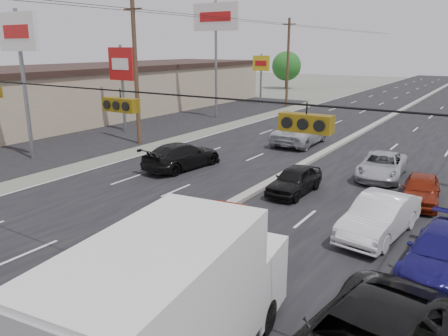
% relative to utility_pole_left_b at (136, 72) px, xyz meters
% --- Properties ---
extents(ground, '(200.00, 200.00, 0.00)m').
position_rel_utility_pole_left_b_xyz_m(ground, '(12.50, -15.00, -5.11)').
color(ground, '#606356').
rests_on(ground, ground).
extents(road_surface, '(20.00, 160.00, 0.02)m').
position_rel_utility_pole_left_b_xyz_m(road_surface, '(12.50, 15.00, -5.11)').
color(road_surface, black).
rests_on(road_surface, ground).
extents(center_median, '(0.50, 160.00, 0.20)m').
position_rel_utility_pole_left_b_xyz_m(center_median, '(12.50, 15.00, -5.01)').
color(center_median, gray).
rests_on(center_median, ground).
extents(strip_mall, '(12.00, 42.00, 4.60)m').
position_rel_utility_pole_left_b_xyz_m(strip_mall, '(-13.50, 10.00, -2.81)').
color(strip_mall, tan).
rests_on(strip_mall, ground).
extents(parking_lot, '(10.00, 42.00, 0.02)m').
position_rel_utility_pole_left_b_xyz_m(parking_lot, '(-4.50, 10.00, -5.11)').
color(parking_lot, black).
rests_on(parking_lot, ground).
extents(utility_pole_left_b, '(1.60, 0.30, 10.00)m').
position_rel_utility_pole_left_b_xyz_m(utility_pole_left_b, '(0.00, 0.00, 0.00)').
color(utility_pole_left_b, '#422D1E').
rests_on(utility_pole_left_b, ground).
extents(utility_pole_left_c, '(1.60, 0.30, 10.00)m').
position_rel_utility_pole_left_b_xyz_m(utility_pole_left_c, '(0.00, 25.00, 0.00)').
color(utility_pole_left_c, '#422D1E').
rests_on(utility_pole_left_c, ground).
extents(traffic_signals, '(25.00, 0.30, 0.54)m').
position_rel_utility_pole_left_b_xyz_m(traffic_signals, '(13.90, -15.00, 0.39)').
color(traffic_signals, black).
rests_on(traffic_signals, ground).
extents(pole_sign_near, '(3.50, 0.25, 9.00)m').
position_rel_utility_pole_left_b_xyz_m(pole_sign_near, '(-2.50, -7.00, 1.91)').
color(pole_sign_near, slate).
rests_on(pole_sign_near, ground).
extents(pole_sign_mid, '(2.60, 0.25, 7.00)m').
position_rel_utility_pole_left_b_xyz_m(pole_sign_mid, '(-4.50, 3.00, 0.01)').
color(pole_sign_mid, slate).
rests_on(pole_sign_mid, ground).
extents(pole_sign_billboard, '(5.00, 0.25, 11.00)m').
position_rel_utility_pole_left_b_xyz_m(pole_sign_billboard, '(-2.00, 13.00, 3.76)').
color(pole_sign_billboard, slate).
rests_on(pole_sign_billboard, ground).
extents(pole_sign_far, '(2.20, 0.25, 6.00)m').
position_rel_utility_pole_left_b_xyz_m(pole_sign_far, '(-3.50, 25.00, -0.70)').
color(pole_sign_far, slate).
rests_on(pole_sign_far, ground).
extents(tree_left_far, '(4.80, 4.80, 6.12)m').
position_rel_utility_pole_left_b_xyz_m(tree_left_far, '(-9.50, 45.00, -1.39)').
color(tree_left_far, '#382619').
rests_on(tree_left_far, ground).
extents(box_truck, '(3.28, 7.16, 3.51)m').
position_rel_utility_pole_left_b_xyz_m(box_truck, '(17.24, -16.94, -3.31)').
color(box_truck, black).
rests_on(box_truck, ground).
extents(tan_sedan, '(2.70, 6.02, 1.71)m').
position_rel_utility_pole_left_b_xyz_m(tan_sedan, '(13.90, -17.74, -4.25)').
color(tan_sedan, olive).
rests_on(tan_sedan, ground).
extents(red_sedan, '(1.87, 4.17, 1.33)m').
position_rel_utility_pole_left_b_xyz_m(red_sedan, '(13.90, -11.08, -4.44)').
color(red_sedan, '#B2230A').
rests_on(red_sedan, ground).
extents(queue_car_a, '(1.64, 3.89, 1.31)m').
position_rel_utility_pole_left_b_xyz_m(queue_car_a, '(14.14, -4.18, -4.45)').
color(queue_car_a, black).
rests_on(queue_car_a, ground).
extents(queue_car_b, '(2.17, 4.81, 1.53)m').
position_rel_utility_pole_left_b_xyz_m(queue_car_b, '(18.83, -7.03, -4.34)').
color(queue_car_b, silver).
rests_on(queue_car_b, ground).
extents(queue_car_c, '(2.60, 4.95, 1.33)m').
position_rel_utility_pole_left_b_xyz_m(queue_car_c, '(17.02, 0.76, -4.44)').
color(queue_car_c, '#A7A9AE').
rests_on(queue_car_c, ground).
extents(queue_car_d, '(2.25, 4.92, 1.40)m').
position_rel_utility_pole_left_b_xyz_m(queue_car_d, '(21.21, -8.86, -4.41)').
color(queue_car_d, navy).
rests_on(queue_car_d, ground).
extents(queue_car_e, '(1.98, 4.02, 1.32)m').
position_rel_utility_pole_left_b_xyz_m(queue_car_e, '(19.50, -2.42, -4.45)').
color(queue_car_e, maroon).
rests_on(queue_car_e, ground).
extents(oncoming_near, '(2.70, 5.39, 1.50)m').
position_rel_utility_pole_left_b_xyz_m(oncoming_near, '(6.81, -3.59, -4.36)').
color(oncoming_near, black).
rests_on(oncoming_near, ground).
extents(oncoming_far, '(2.79, 5.80, 1.59)m').
position_rel_utility_pole_left_b_xyz_m(oncoming_far, '(9.93, 6.19, -4.31)').
color(oncoming_far, '#AEB0B6').
rests_on(oncoming_far, ground).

